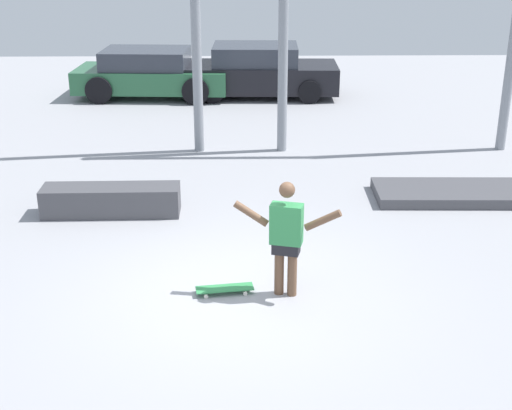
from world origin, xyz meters
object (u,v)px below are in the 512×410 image
(skateboarder, at_px, (286,234))
(parked_car_black, at_px, (260,71))
(grind_box, at_px, (111,200))
(manual_pad, at_px, (449,193))
(skateboard, at_px, (225,289))
(parked_car_green, at_px, (151,73))

(skateboarder, distance_m, parked_car_black, 11.49)
(grind_box, relative_size, manual_pad, 0.87)
(skateboarder, relative_size, manual_pad, 0.60)
(grind_box, distance_m, parked_car_black, 9.10)
(skateboarder, relative_size, skateboard, 2.00)
(skateboard, height_order, parked_car_black, parked_car_black)
(skateboard, xyz_separation_m, parked_car_green, (-2.27, 11.39, 0.58))
(skateboarder, distance_m, skateboard, 1.10)
(skateboard, bearing_deg, parked_car_black, 78.11)
(parked_car_green, bearing_deg, skateboard, -75.24)
(parked_car_green, relative_size, parked_car_black, 1.01)
(skateboard, xyz_separation_m, parked_car_black, (0.71, 11.45, 0.61))
(skateboard, xyz_separation_m, grind_box, (-1.92, 2.75, 0.17))
(skateboard, height_order, manual_pad, manual_pad)
(grind_box, height_order, parked_car_green, parked_car_green)
(skateboarder, distance_m, parked_car_green, 11.83)
(grind_box, bearing_deg, skateboarder, -45.94)
(skateboard, height_order, grind_box, grind_box)
(skateboard, distance_m, manual_pad, 5.10)
(skateboard, xyz_separation_m, manual_pad, (3.82, 3.37, 0.03))
(parked_car_green, bearing_deg, grind_box, -84.16)
(skateboarder, distance_m, grind_box, 3.92)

